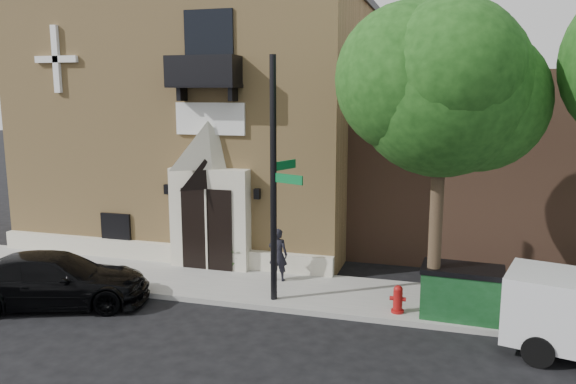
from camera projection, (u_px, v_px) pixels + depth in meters
name	position (u px, v px, depth m)	size (l,w,h in m)	color
ground	(205.00, 304.00, 15.33)	(120.00, 120.00, 0.00)	black
sidewalk	(257.00, 287.00, 16.46)	(42.00, 3.00, 0.15)	gray
church	(215.00, 119.00, 22.85)	(12.20, 11.01, 9.30)	tan
street_tree_left	(443.00, 86.00, 12.99)	(4.97, 4.38, 7.77)	#38281C
black_sedan	(55.00, 280.00, 15.15)	(2.02, 4.96, 1.44)	black
street_sign	(274.00, 181.00, 14.75)	(0.98, 1.26, 6.51)	black
fire_hydrant	(398.00, 299.00, 14.33)	(0.41, 0.33, 0.72)	maroon
dumpster	(462.00, 292.00, 14.01)	(2.04, 1.23, 1.29)	#0F3916
planter	(235.00, 260.00, 17.80)	(0.60, 0.52, 0.67)	#436A33
pedestrian_near	(278.00, 255.00, 16.71)	(0.58, 0.38, 1.60)	black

